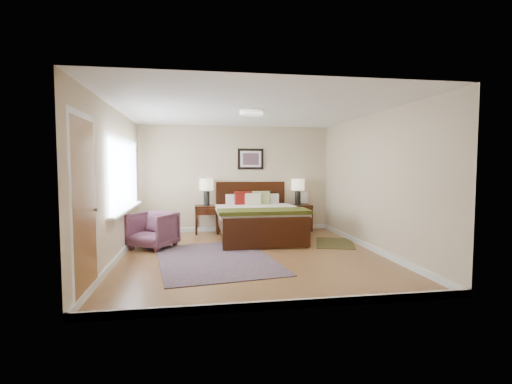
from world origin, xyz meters
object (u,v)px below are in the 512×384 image
(nightstand_left, at_px, (207,211))
(armchair, at_px, (153,230))
(nightstand_right, at_px, (298,215))
(bed, at_px, (258,214))
(lamp_left, at_px, (207,187))
(lamp_right, at_px, (298,187))
(rug_persian, at_px, (216,259))

(nightstand_left, relative_size, armchair, 0.86)
(nightstand_right, height_order, armchair, armchair)
(bed, height_order, lamp_left, lamp_left)
(nightstand_left, bearing_deg, bed, -37.36)
(lamp_left, bearing_deg, bed, -38.10)
(nightstand_left, height_order, lamp_left, lamp_left)
(lamp_right, relative_size, armchair, 0.81)
(nightstand_left, bearing_deg, lamp_right, 0.58)
(nightstand_right, xyz_separation_m, lamp_left, (-2.17, 0.01, 0.69))
(nightstand_right, height_order, lamp_left, lamp_left)
(lamp_right, bearing_deg, nightstand_left, -179.42)
(armchair, height_order, rug_persian, armchair)
(nightstand_right, height_order, rug_persian, nightstand_right)
(nightstand_right, bearing_deg, armchair, -156.21)
(nightstand_right, bearing_deg, nightstand_left, -179.75)
(armchair, bearing_deg, nightstand_right, 54.55)
(bed, distance_m, nightstand_left, 1.33)
(lamp_right, bearing_deg, rug_persian, -130.22)
(armchair, bearing_deg, rug_persian, -12.43)
(lamp_left, distance_m, armchair, 1.92)
(nightstand_right, bearing_deg, lamp_left, 179.67)
(nightstand_right, relative_size, rug_persian, 0.24)
(lamp_left, bearing_deg, nightstand_left, -90.00)
(nightstand_right, bearing_deg, rug_persian, -130.37)
(bed, xyz_separation_m, lamp_right, (1.11, 0.83, 0.51))
(bed, height_order, rug_persian, bed)
(lamp_left, xyz_separation_m, lamp_right, (2.17, 0.00, -0.02))
(bed, distance_m, lamp_right, 1.48)
(nightstand_left, height_order, armchair, armchair)
(bed, distance_m, nightstand_right, 1.39)
(nightstand_right, relative_size, lamp_left, 1.03)
(lamp_right, bearing_deg, armchair, -156.02)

